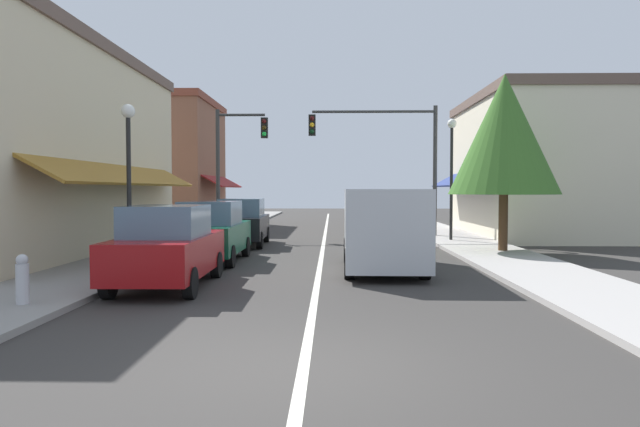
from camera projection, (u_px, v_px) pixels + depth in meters
The scene contains 17 objects.
ground_plane at pixel (324, 239), 24.79m from camera, with size 80.00×80.00×0.00m, color #33302D.
sidewalk_left at pixel (196, 237), 24.90m from camera, with size 2.60×56.00×0.12m, color gray.
sidewalk_right at pixel (454, 238), 24.67m from camera, with size 2.60×56.00×0.12m, color #A39E99.
lane_center_stripe at pixel (324, 239), 24.79m from camera, with size 0.14×52.00×0.01m, color silver.
storefront_left_block at pixel (34, 149), 18.85m from camera, with size 6.44×14.20×6.83m.
storefront_right_block at pixel (535, 166), 26.45m from camera, with size 6.89×10.20×6.37m.
storefront_far_left at pixel (170, 162), 34.82m from camera, with size 6.50×8.20×7.46m.
parked_car_nearest_left at pixel (167, 247), 12.48m from camera, with size 1.83×4.12×1.77m.
parked_car_second_left at pixel (211, 232), 16.91m from camera, with size 1.79×4.10×1.77m.
parked_car_third_left at pixel (242, 222), 21.87m from camera, with size 1.87×4.15×1.77m.
van_in_lane at pixel (382, 226), 15.19m from camera, with size 2.07×5.21×2.12m.
traffic_signal_mast_arm at pixel (391, 147), 25.14m from camera, with size 5.57×0.50×5.74m.
traffic_signal_left_corner at pixel (234, 154), 25.95m from camera, with size 2.36×0.50×5.69m.
street_lamp_left_near at pixel (129, 157), 15.22m from camera, with size 0.36×0.36×4.34m.
street_lamp_right_mid at pixel (452, 160), 22.91m from camera, with size 0.36×0.36×4.89m.
tree_right_near at pixel (504, 134), 18.86m from camera, with size 3.55×3.55×5.87m.
fire_hydrant at pixel (22, 279), 10.07m from camera, with size 0.22×0.22×0.87m.
Camera 1 is at (0.34, -6.72, 2.11)m, focal length 32.62 mm.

